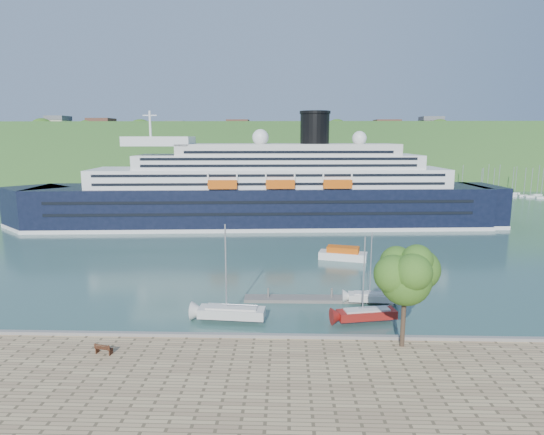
# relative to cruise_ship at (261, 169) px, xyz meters

# --- Properties ---
(ground) EXTENTS (400.00, 400.00, 0.00)m
(ground) POSITION_rel_cruise_ship_xyz_m (7.16, -56.98, -12.07)
(ground) COLOR #2D514F
(ground) RESTS_ON ground
(far_hillside) EXTENTS (400.00, 50.00, 24.00)m
(far_hillside) POSITION_rel_cruise_ship_xyz_m (7.16, 88.02, -0.07)
(far_hillside) COLOR #2C5823
(far_hillside) RESTS_ON ground
(quay_coping) EXTENTS (220.00, 0.50, 0.30)m
(quay_coping) POSITION_rel_cruise_ship_xyz_m (7.16, -57.18, -10.92)
(quay_coping) COLOR slate
(quay_coping) RESTS_ON promenade
(cruise_ship) EXTENTS (108.27, 22.84, 24.13)m
(cruise_ship) POSITION_rel_cruise_ship_xyz_m (0.00, 0.00, 0.00)
(cruise_ship) COLOR black
(cruise_ship) RESTS_ON ground
(park_bench) EXTENTS (1.66, 0.98, 0.99)m
(park_bench) POSITION_rel_cruise_ship_xyz_m (-9.79, -60.71, -10.57)
(park_bench) COLOR #462514
(park_bench) RESTS_ON promenade
(promenade_tree) EXTENTS (5.90, 5.90, 9.78)m
(promenade_tree) POSITION_rel_cruise_ship_xyz_m (15.49, -58.49, -6.18)
(promenade_tree) COLOR #2F5B17
(promenade_tree) RESTS_ON promenade
(floating_pontoon) EXTENTS (16.67, 2.25, 0.37)m
(floating_pontoon) POSITION_rel_cruise_ship_xyz_m (8.90, -45.00, -11.88)
(floating_pontoon) COLOR gray
(floating_pontoon) RESTS_ON ground
(sailboat_white_near) EXTENTS (7.74, 2.73, 9.81)m
(sailboat_white_near) POSITION_rel_cruise_ship_xyz_m (-0.18, -51.44, -7.16)
(sailboat_white_near) COLOR silver
(sailboat_white_near) RESTS_ON ground
(sailboat_red) EXTENTS (6.93, 3.13, 8.65)m
(sailboat_red) POSITION_rel_cruise_ship_xyz_m (13.73, -51.17, -7.74)
(sailboat_red) COLOR maroon
(sailboat_red) RESTS_ON ground
(sailboat_white_far) EXTENTS (6.32, 2.12, 8.04)m
(sailboat_white_far) POSITION_rel_cruise_ship_xyz_m (15.40, -45.93, -8.05)
(sailboat_white_far) COLOR silver
(sailboat_white_far) RESTS_ON ground
(tender_launch) EXTENTS (7.79, 4.26, 2.04)m
(tender_launch) POSITION_rel_cruise_ship_xyz_m (14.28, -26.86, -11.04)
(tender_launch) COLOR #D6540C
(tender_launch) RESTS_ON ground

